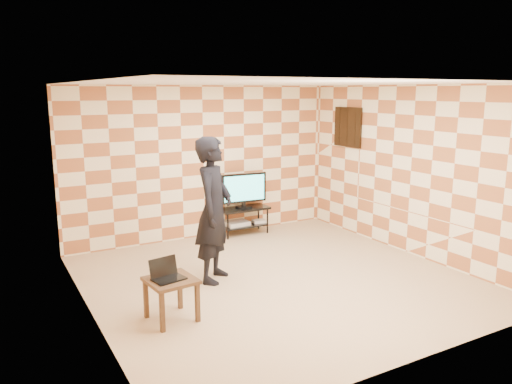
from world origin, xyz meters
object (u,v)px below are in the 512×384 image
at_px(tv_stand, 244,215).
at_px(side_table, 171,286).
at_px(tv, 244,189).
at_px(person, 214,210).

distance_m(tv_stand, side_table, 3.61).
relative_size(tv_stand, tv, 1.06).
xyz_separation_m(tv, person, (-1.42, -1.80, 0.15)).
height_order(tv_stand, tv, tv).
xyz_separation_m(tv, side_table, (-2.39, -2.70, -0.44)).
xyz_separation_m(side_table, person, (0.96, 0.90, 0.59)).
height_order(tv_stand, side_table, same).
relative_size(tv, side_table, 1.53).
distance_m(tv_stand, person, 2.38).
bearing_deg(side_table, tv, 48.57).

